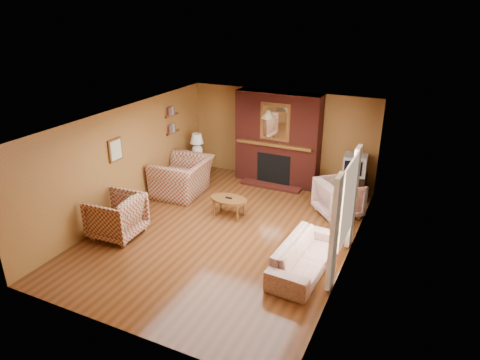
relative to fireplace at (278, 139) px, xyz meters
The scene contains 20 objects.
floor 3.21m from the fireplace, 90.00° to the right, with size 6.50×6.50×0.00m, color #49280F.
ceiling 3.22m from the fireplace, 90.00° to the right, with size 6.50×6.50×0.00m, color white.
wall_back 0.27m from the fireplace, 90.00° to the left, with size 6.50×6.50×0.00m, color olive.
wall_front 6.23m from the fireplace, 90.00° to the right, with size 6.50×6.50×0.00m, color olive.
wall_left 3.89m from the fireplace, 129.95° to the right, with size 6.50×6.50×0.00m, color olive.
wall_right 3.89m from the fireplace, 50.05° to the right, with size 6.50×6.50×0.00m, color olive.
fireplace is the anchor object (origin of this frame).
window_right 4.02m from the fireplace, 52.40° to the right, with size 0.10×1.85×2.00m.
bookshelf 2.72m from the fireplace, 156.05° to the right, with size 0.09×0.55×0.71m.
botanical_print 4.12m from the fireplace, 126.90° to the right, with size 0.05×0.40×0.50m.
pendant_light 1.07m from the fireplace, 90.00° to the right, with size 0.36×0.36×0.48m.
plaid_loveseat 2.63m from the fireplace, 137.20° to the right, with size 1.39×1.22×0.90m, color maroon.
plaid_armchair 4.56m from the fireplace, 115.71° to the right, with size 0.94×0.97×0.88m, color maroon.
floral_sofa 4.17m from the fireplace, 62.17° to the right, with size 1.91×0.75×0.56m, color beige.
floral_armchair 2.40m from the fireplace, 31.74° to the right, with size 0.89×0.91×0.83m, color beige.
coffee_table 2.45m from the fireplace, 96.62° to the right, with size 0.86×0.54×0.45m.
side_table 2.34m from the fireplace, 165.71° to the right, with size 0.46×0.46×0.61m, color brown.
table_lamp 2.18m from the fireplace, 165.71° to the right, with size 0.37×0.37×0.61m.
tv_stand 2.23m from the fireplace, ahead, with size 0.58×0.53×0.63m, color black.
crt_tv 2.08m from the fireplace, ahead, with size 0.57×0.57×0.49m.
Camera 1 is at (3.61, -6.99, 4.46)m, focal length 32.00 mm.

